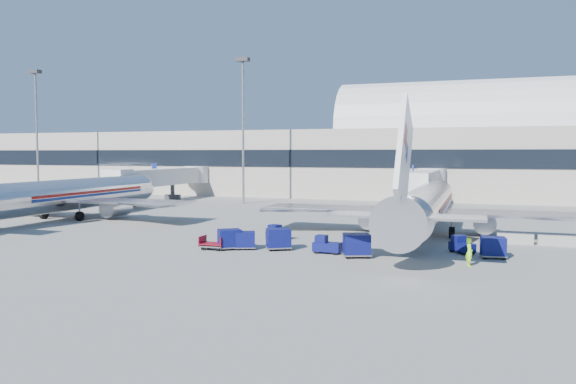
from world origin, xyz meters
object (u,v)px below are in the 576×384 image
at_px(cart_train_b, 245,240).
at_px(cart_train_c, 230,239).
at_px(barrier_mid, 557,241).
at_px(cart_train_a, 279,239).
at_px(tug_lead, 326,245).
at_px(ramp_worker, 469,252).
at_px(airliner_mid, 67,195).
at_px(jetbridge_mid, 165,177).
at_px(tug_right, 461,245).
at_px(mast_west, 243,109).
at_px(tug_left, 278,233).
at_px(airliner_main, 425,205).
at_px(cart_open_red, 214,245).
at_px(cart_solo_near, 357,245).
at_px(mast_far_west, 36,114).
at_px(barrier_near, 515,239).
at_px(cart_solo_far, 493,247).
at_px(jetbridge_near, 425,181).

distance_m(cart_train_b, cart_train_c, 1.30).
height_order(barrier_mid, cart_train_a, cart_train_a).
xyz_separation_m(tug_lead, ramp_worker, (10.84, -1.63, 0.35)).
bearing_deg(airliner_mid, jetbridge_mid, 95.22).
distance_m(airliner_mid, tug_right, 46.56).
relative_size(mast_west, tug_left, 8.91).
xyz_separation_m(airliner_main, cart_train_c, (-14.45, -13.16, -2.04)).
bearing_deg(cart_open_red, tug_right, 14.34).
bearing_deg(cart_solo_near, airliner_main, 52.26).
bearing_deg(tug_left, mast_far_west, 83.26).
distance_m(tug_right, ramp_worker, 5.33).
height_order(airliner_main, barrier_near, airliner_main).
distance_m(barrier_mid, cart_train_a, 23.86).
xyz_separation_m(airliner_main, barrier_near, (8.00, -2.51, -2.48)).
distance_m(airliner_mid, barrier_near, 50.12).
height_order(mast_west, cart_train_b, mast_west).
bearing_deg(tug_right, barrier_near, 103.65).
height_order(cart_train_c, cart_solo_near, cart_solo_near).
relative_size(jetbridge_mid, cart_solo_near, 11.01).
bearing_deg(cart_train_c, tug_lead, -31.00).
bearing_deg(mast_west, barrier_near, -36.38).
xyz_separation_m(jetbridge_mid, barrier_near, (52.40, -28.81, -3.48)).
relative_size(tug_left, cart_solo_far, 1.26).
distance_m(jetbridge_mid, cart_train_a, 51.24).
bearing_deg(cart_train_c, cart_solo_far, -29.04).
bearing_deg(cart_solo_far, ramp_worker, -122.36).
bearing_deg(ramp_worker, tug_left, 50.02).
bearing_deg(mast_far_west, tug_left, -29.70).
xyz_separation_m(jetbridge_near, barrier_near, (10.40, -28.81, -3.48)).
height_order(mast_west, cart_solo_near, mast_west).
bearing_deg(jetbridge_near, tug_left, -106.40).
bearing_deg(cart_solo_near, jetbridge_mid, 114.03).
relative_size(tug_left, cart_open_red, 1.24).
distance_m(tug_right, cart_open_red, 19.99).
relative_size(tug_lead, cart_train_a, 0.90).
height_order(airliner_mid, cart_train_a, airliner_mid).
distance_m(cart_train_a, ramp_worker, 15.05).
bearing_deg(barrier_near, jetbridge_near, 109.85).
xyz_separation_m(cart_solo_far, cart_open_red, (-21.67, -3.52, -0.47)).
relative_size(mast_west, cart_train_a, 9.10).
height_order(jetbridge_near, barrier_near, jetbridge_near).
xyz_separation_m(tug_lead, cart_train_b, (-6.78, -0.41, 0.14)).
height_order(tug_lead, cart_solo_far, cart_solo_far).
distance_m(mast_west, barrier_mid, 51.92).
bearing_deg(tug_right, tug_left, -135.68).
relative_size(cart_train_c, cart_open_red, 1.16).
xyz_separation_m(airliner_mid, ramp_worker, (46.37, -13.92, -1.93)).
bearing_deg(ramp_worker, barrier_mid, -49.93).
relative_size(cart_solo_near, cart_solo_far, 1.24).
bearing_deg(airliner_mid, tug_right, -10.71).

